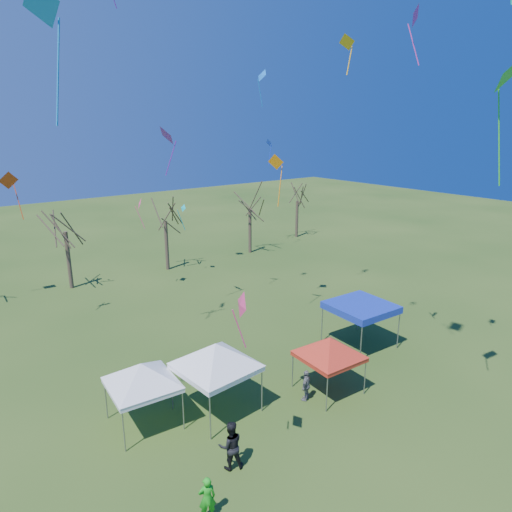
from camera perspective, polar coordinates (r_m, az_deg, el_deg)
The scene contains 24 objects.
ground at distance 21.11m, azimuth 5.67°, elevation -20.89°, with size 140.00×140.00×0.00m, color #274817.
tree_2 at distance 38.17m, azimuth -23.00°, elevation 5.23°, with size 3.71×3.71×8.18m.
tree_3 at distance 40.80m, azimuth -11.40°, elevation 6.53°, with size 3.59×3.59×7.91m.
tree_4 at distance 45.62m, azimuth -0.78°, elevation 7.81°, with size 3.58×3.58×7.89m.
tree_5 at distance 52.56m, azimuth 5.23°, elevation 8.50°, with size 3.39×3.39×7.46m.
tent_white_west at distance 20.48m, azimuth -14.19°, elevation -13.39°, with size 3.87×3.87×3.42m.
tent_white_mid at distance 20.67m, azimuth -5.08°, elevation -11.41°, with size 4.40×4.40×3.90m.
tent_red at distance 22.51m, azimuth 9.22°, elevation -10.49°, with size 3.75×3.75×3.31m.
tent_blue at distance 27.40m, azimuth 12.99°, elevation -6.29°, with size 3.53×3.53×2.63m.
person_grey at distance 22.60m, azimuth 6.30°, elevation -15.76°, with size 0.91×0.38×1.56m, color slate.
person_dark at distance 18.72m, azimuth -3.19°, elevation -22.57°, with size 0.96×0.75×1.98m, color black.
person_green at distance 17.15m, azimuth -6.13°, elevation -27.85°, with size 0.59×0.38×1.61m, color #1BA81A.
kite_11 at distance 29.33m, azimuth -11.03°, elevation 14.61°, with size 1.03×1.46×3.00m.
kite_13 at distance 30.30m, azimuth -28.54°, elevation 8.27°, with size 1.18×0.81×2.87m.
kite_18 at distance 27.81m, azimuth 0.71°, elevation 21.57°, with size 0.54×0.84×2.06m.
kite_1 at distance 15.26m, azimuth -1.92°, elevation -6.22°, with size 0.59×0.98×2.20m.
kite_17 at distance 28.07m, azimuth 2.54°, elevation 11.58°, with size 0.85×1.12×3.19m.
kite_19 at distance 34.91m, azimuth -14.38°, elevation 6.28°, with size 0.73×0.96×2.41m.
kite_25 at distance 23.87m, azimuth 11.34°, elevation 24.71°, with size 0.69×0.93×1.86m.
kite_12 at distance 45.27m, azimuth 1.65°, elevation 13.89°, with size 0.44×0.84×2.57m.
kite_5 at distance 18.87m, azimuth 28.79°, elevation 19.10°, with size 1.51×1.10×4.42m.
kite_22 at distance 38.53m, azimuth -9.13°, elevation 5.77°, with size 0.73×0.75×2.33m.
kite_27 at distance 22.64m, azimuth 19.21°, elevation 26.42°, with size 1.01×0.75×2.43m.
kite_8 at distance 15.92m, azimuth -25.14°, elevation 26.57°, with size 1.37×1.55×3.96m.
Camera 1 is at (-11.80, -12.05, 12.70)m, focal length 32.00 mm.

